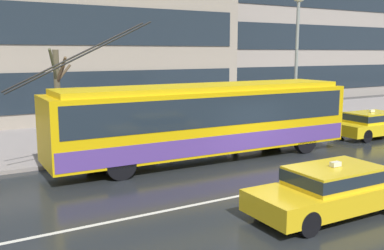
{
  "coord_description": "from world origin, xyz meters",
  "views": [
    {
      "loc": [
        -10.34,
        -11.27,
        4.21
      ],
      "look_at": [
        -1.9,
        3.11,
        1.44
      ],
      "focal_mm": 41.16,
      "sensor_mm": 36.0,
      "label": 1
    }
  ],
  "objects_px": {
    "pedestrian_approaching_curb": "(87,118)",
    "taxi_ahead_of_bus": "(372,123)",
    "trolleybus": "(207,119)",
    "street_lamp": "(297,54)",
    "pedestrian_walking_past": "(235,104)",
    "taxi_oncoming_near": "(331,188)",
    "bus_shelter": "(125,105)",
    "pedestrian_at_shelter": "(119,120)",
    "street_tree_bare": "(58,94)"
  },
  "relations": [
    {
      "from": "taxi_ahead_of_bus",
      "to": "street_lamp",
      "type": "distance_m",
      "value": 5.13
    },
    {
      "from": "street_lamp",
      "to": "taxi_oncoming_near",
      "type": "bearing_deg",
      "value": -128.49
    },
    {
      "from": "pedestrian_at_shelter",
      "to": "street_lamp",
      "type": "height_order",
      "value": "street_lamp"
    },
    {
      "from": "bus_shelter",
      "to": "pedestrian_walking_past",
      "type": "relative_size",
      "value": 1.81
    },
    {
      "from": "pedestrian_approaching_curb",
      "to": "street_tree_bare",
      "type": "relative_size",
      "value": 0.47
    },
    {
      "from": "pedestrian_at_shelter",
      "to": "pedestrian_walking_past",
      "type": "height_order",
      "value": "pedestrian_walking_past"
    },
    {
      "from": "bus_shelter",
      "to": "pedestrian_at_shelter",
      "type": "distance_m",
      "value": 1.46
    },
    {
      "from": "taxi_ahead_of_bus",
      "to": "street_tree_bare",
      "type": "distance_m",
      "value": 15.08
    },
    {
      "from": "trolleybus",
      "to": "pedestrian_at_shelter",
      "type": "relative_size",
      "value": 8.16
    },
    {
      "from": "taxi_oncoming_near",
      "to": "street_lamp",
      "type": "height_order",
      "value": "street_lamp"
    },
    {
      "from": "taxi_oncoming_near",
      "to": "taxi_ahead_of_bus",
      "type": "bearing_deg",
      "value": 32.76
    },
    {
      "from": "taxi_oncoming_near",
      "to": "street_tree_bare",
      "type": "bearing_deg",
      "value": 112.5
    },
    {
      "from": "bus_shelter",
      "to": "pedestrian_at_shelter",
      "type": "height_order",
      "value": "bus_shelter"
    },
    {
      "from": "taxi_ahead_of_bus",
      "to": "street_lamp",
      "type": "bearing_deg",
      "value": 141.28
    },
    {
      "from": "taxi_ahead_of_bus",
      "to": "pedestrian_walking_past",
      "type": "distance_m",
      "value": 7.12
    },
    {
      "from": "pedestrian_walking_past",
      "to": "pedestrian_approaching_curb",
      "type": "bearing_deg",
      "value": -178.4
    },
    {
      "from": "pedestrian_approaching_curb",
      "to": "trolleybus",
      "type": "bearing_deg",
      "value": -29.0
    },
    {
      "from": "pedestrian_approaching_curb",
      "to": "taxi_ahead_of_bus",
      "type": "bearing_deg",
      "value": -10.69
    },
    {
      "from": "trolleybus",
      "to": "bus_shelter",
      "type": "relative_size",
      "value": 3.7
    },
    {
      "from": "taxi_ahead_of_bus",
      "to": "pedestrian_approaching_curb",
      "type": "distance_m",
      "value": 13.97
    },
    {
      "from": "taxi_ahead_of_bus",
      "to": "bus_shelter",
      "type": "distance_m",
      "value": 12.31
    },
    {
      "from": "bus_shelter",
      "to": "street_tree_bare",
      "type": "bearing_deg",
      "value": 167.03
    },
    {
      "from": "trolleybus",
      "to": "pedestrian_walking_past",
      "type": "xyz_separation_m",
      "value": [
        3.13,
        2.48,
        0.13
      ]
    },
    {
      "from": "pedestrian_approaching_curb",
      "to": "pedestrian_at_shelter",
      "type": "bearing_deg",
      "value": 45.07
    },
    {
      "from": "taxi_ahead_of_bus",
      "to": "pedestrian_approaching_curb",
      "type": "bearing_deg",
      "value": 169.31
    },
    {
      "from": "pedestrian_approaching_curb",
      "to": "street_lamp",
      "type": "height_order",
      "value": "street_lamp"
    },
    {
      "from": "pedestrian_walking_past",
      "to": "street_tree_bare",
      "type": "relative_size",
      "value": 0.48
    },
    {
      "from": "bus_shelter",
      "to": "street_tree_bare",
      "type": "relative_size",
      "value": 0.87
    },
    {
      "from": "street_lamp",
      "to": "bus_shelter",
      "type": "bearing_deg",
      "value": 172.6
    },
    {
      "from": "pedestrian_approaching_curb",
      "to": "taxi_oncoming_near",
      "type": "bearing_deg",
      "value": -67.73
    },
    {
      "from": "trolleybus",
      "to": "pedestrian_at_shelter",
      "type": "height_order",
      "value": "trolleybus"
    },
    {
      "from": "trolleybus",
      "to": "pedestrian_at_shelter",
      "type": "xyz_separation_m",
      "value": [
        -1.99,
        4.39,
        -0.51
      ]
    },
    {
      "from": "taxi_oncoming_near",
      "to": "street_tree_bare",
      "type": "height_order",
      "value": "street_tree_bare"
    },
    {
      "from": "pedestrian_walking_past",
      "to": "street_lamp",
      "type": "height_order",
      "value": "street_lamp"
    },
    {
      "from": "bus_shelter",
      "to": "pedestrian_at_shelter",
      "type": "bearing_deg",
      "value": 83.02
    },
    {
      "from": "taxi_oncoming_near",
      "to": "taxi_ahead_of_bus",
      "type": "height_order",
      "value": "same"
    },
    {
      "from": "trolleybus",
      "to": "street_lamp",
      "type": "distance_m",
      "value": 7.37
    },
    {
      "from": "taxi_ahead_of_bus",
      "to": "pedestrian_approaching_curb",
      "type": "height_order",
      "value": "pedestrian_approaching_curb"
    },
    {
      "from": "taxi_oncoming_near",
      "to": "pedestrian_walking_past",
      "type": "distance_m",
      "value": 9.94
    },
    {
      "from": "street_tree_bare",
      "to": "bus_shelter",
      "type": "bearing_deg",
      "value": -12.97
    },
    {
      "from": "pedestrian_at_shelter",
      "to": "street_lamp",
      "type": "xyz_separation_m",
      "value": [
        8.6,
        -2.31,
        2.99
      ]
    },
    {
      "from": "trolleybus",
      "to": "street_lamp",
      "type": "relative_size",
      "value": 2.02
    },
    {
      "from": "pedestrian_approaching_curb",
      "to": "street_lamp",
      "type": "distance_m",
      "value": 10.99
    },
    {
      "from": "pedestrian_at_shelter",
      "to": "bus_shelter",
      "type": "bearing_deg",
      "value": -96.98
    },
    {
      "from": "taxi_oncoming_near",
      "to": "bus_shelter",
      "type": "bearing_deg",
      "value": 99.83
    },
    {
      "from": "bus_shelter",
      "to": "pedestrian_walking_past",
      "type": "distance_m",
      "value": 5.32
    },
    {
      "from": "taxi_oncoming_near",
      "to": "street_lamp",
      "type": "distance_m",
      "value": 11.78
    },
    {
      "from": "trolleybus",
      "to": "taxi_oncoming_near",
      "type": "xyz_separation_m",
      "value": [
        -0.41,
        -6.75,
        -0.93
      ]
    },
    {
      "from": "trolleybus",
      "to": "pedestrian_walking_past",
      "type": "bearing_deg",
      "value": 38.3
    },
    {
      "from": "pedestrian_at_shelter",
      "to": "pedestrian_walking_past",
      "type": "xyz_separation_m",
      "value": [
        5.12,
        -1.91,
        0.64
      ]
    }
  ]
}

